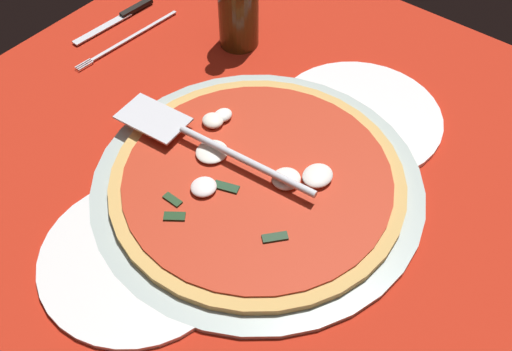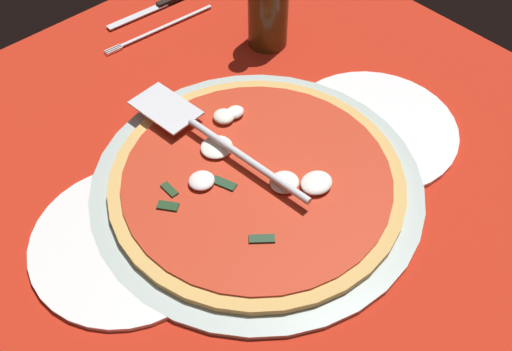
{
  "view_description": "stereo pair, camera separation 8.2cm",
  "coord_description": "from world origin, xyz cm",
  "px_view_note": "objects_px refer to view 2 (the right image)",
  "views": [
    {
      "loc": [
        -41.71,
        -33.02,
        64.55
      ],
      "look_at": [
        0.2,
        0.41,
        2.11
      ],
      "focal_mm": 42.88,
      "sensor_mm": 36.0,
      "label": 1
    },
    {
      "loc": [
        -36.1,
        -39.04,
        64.55
      ],
      "look_at": [
        0.2,
        0.41,
        2.11
      ],
      "focal_mm": 42.88,
      "sensor_mm": 36.0,
      "label": 2
    }
  ],
  "objects_px": {
    "pizza": "(256,176)",
    "beer_bottle": "(268,2)",
    "pizza_server": "(207,135)",
    "place_setting_far": "(159,19)",
    "dinner_plate_right": "(372,129)",
    "dinner_plate_left": "(128,241)"
  },
  "relations": [
    {
      "from": "pizza",
      "to": "beer_bottle",
      "type": "xyz_separation_m",
      "value": [
        0.23,
        0.22,
        0.06
      ]
    },
    {
      "from": "pizza_server",
      "to": "place_setting_far",
      "type": "xyz_separation_m",
      "value": [
        0.14,
        0.31,
        -0.04
      ]
    },
    {
      "from": "dinner_plate_right",
      "to": "place_setting_far",
      "type": "height_order",
      "value": "place_setting_far"
    },
    {
      "from": "dinner_plate_left",
      "to": "place_setting_far",
      "type": "bearing_deg",
      "value": 48.68
    },
    {
      "from": "dinner_plate_right",
      "to": "pizza",
      "type": "height_order",
      "value": "pizza"
    },
    {
      "from": "dinner_plate_left",
      "to": "place_setting_far",
      "type": "height_order",
      "value": "place_setting_far"
    },
    {
      "from": "place_setting_far",
      "to": "beer_bottle",
      "type": "relative_size",
      "value": 1.05
    },
    {
      "from": "dinner_plate_left",
      "to": "dinner_plate_right",
      "type": "distance_m",
      "value": 0.39
    },
    {
      "from": "pizza_server",
      "to": "beer_bottle",
      "type": "distance_m",
      "value": 0.28
    },
    {
      "from": "place_setting_far",
      "to": "beer_bottle",
      "type": "height_order",
      "value": "beer_bottle"
    },
    {
      "from": "pizza_server",
      "to": "pizza",
      "type": "bearing_deg",
      "value": -177.35
    },
    {
      "from": "pizza",
      "to": "pizza_server",
      "type": "bearing_deg",
      "value": 97.85
    },
    {
      "from": "pizza_server",
      "to": "place_setting_far",
      "type": "bearing_deg",
      "value": -29.93
    },
    {
      "from": "dinner_plate_left",
      "to": "dinner_plate_right",
      "type": "bearing_deg",
      "value": -11.57
    },
    {
      "from": "dinner_plate_left",
      "to": "pizza_server",
      "type": "relative_size",
      "value": 0.78
    },
    {
      "from": "dinner_plate_left",
      "to": "beer_bottle",
      "type": "xyz_separation_m",
      "value": [
        0.41,
        0.18,
        0.08
      ]
    },
    {
      "from": "place_setting_far",
      "to": "beer_bottle",
      "type": "bearing_deg",
      "value": 122.21
    },
    {
      "from": "dinner_plate_right",
      "to": "pizza_server",
      "type": "xyz_separation_m",
      "value": [
        -0.21,
        0.13,
        0.03
      ]
    },
    {
      "from": "dinner_plate_right",
      "to": "place_setting_far",
      "type": "xyz_separation_m",
      "value": [
        -0.07,
        0.44,
        -0.0
      ]
    },
    {
      "from": "pizza",
      "to": "dinner_plate_left",
      "type": "bearing_deg",
      "value": 168.59
    },
    {
      "from": "dinner_plate_left",
      "to": "place_setting_far",
      "type": "relative_size",
      "value": 1.07
    },
    {
      "from": "dinner_plate_right",
      "to": "beer_bottle",
      "type": "height_order",
      "value": "beer_bottle"
    }
  ]
}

